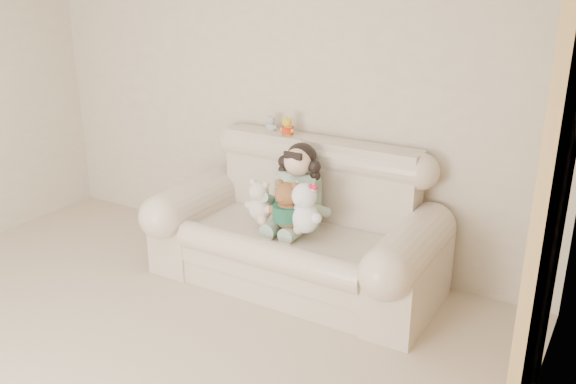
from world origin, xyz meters
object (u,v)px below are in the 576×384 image
Objects in this scene: sofa at (295,219)px; white_cat at (305,202)px; cream_teddy at (260,197)px; seated_child at (298,186)px; brown_teddy at (287,200)px.

white_cat is (0.16, -0.14, 0.20)m from sofa.
seated_child is at bearing 52.01° from cream_teddy.
cream_teddy is at bearing -151.24° from sofa.
brown_teddy is at bearing -157.76° from white_cat.
cream_teddy is at bearing -163.61° from white_cat.
brown_teddy reaches higher than cream_teddy.
cream_teddy is (-0.22, -0.12, 0.16)m from sofa.
seated_child reaches higher than sofa.
sofa is 4.88× the size of white_cat.
sofa is 0.29m from white_cat.
cream_teddy is (-0.20, -0.20, -0.06)m from seated_child.
sofa reaches higher than cream_teddy.
sofa is at bearing 157.27° from white_cat.
white_cat reaches higher than brown_teddy.
sofa is 0.24m from seated_child.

